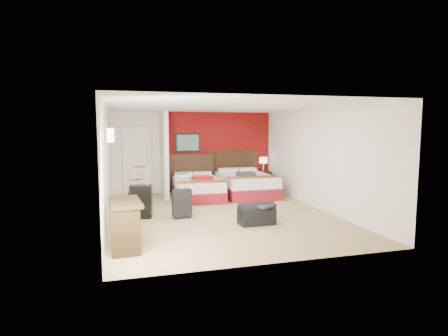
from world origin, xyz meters
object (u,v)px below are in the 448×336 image
object	(u,v)px
table_lamp	(263,164)
suitcase_navy	(137,205)
bed_right	(246,185)
bed_left	(198,189)
suitcase_charcoal	(182,204)
duffel_bag	(257,215)
nightstand	(263,180)
desk	(126,225)
suitcase_black	(141,202)
red_suitcase_open	(202,178)

from	to	relation	value
table_lamp	suitcase_navy	bearing A→B (deg)	-148.30
bed_right	table_lamp	distance (m)	1.30
bed_left	suitcase_charcoal	xyz separation A→B (m)	(-0.79, -2.08, 0.03)
table_lamp	suitcase_navy	xyz separation A→B (m)	(-4.11, -2.54, -0.59)
duffel_bag	nightstand	bearing A→B (deg)	64.87
desk	bed_right	bearing A→B (deg)	45.06
table_lamp	suitcase_black	xyz separation A→B (m)	(-4.02, -2.76, -0.48)
desk	table_lamp	bearing A→B (deg)	43.87
bed_right	suitcase_charcoal	size ratio (longest dim) A/B	3.36
bed_right	bed_left	bearing A→B (deg)	-175.67
table_lamp	desk	distance (m)	6.58
bed_left	desk	distance (m)	4.46
bed_right	suitcase_charcoal	bearing A→B (deg)	-136.16
bed_left	duffel_bag	bearing A→B (deg)	-75.49
nightstand	desk	bearing A→B (deg)	-124.27
suitcase_charcoal	duffel_bag	xyz separation A→B (m)	(1.42, -0.98, -0.12)
red_suitcase_open	bed_left	bearing A→B (deg)	145.70
suitcase_navy	bed_right	bearing A→B (deg)	23.96
bed_left	suitcase_black	size ratio (longest dim) A/B	2.58
bed_right	suitcase_navy	size ratio (longest dim) A/B	4.12
bed_right	nightstand	xyz separation A→B (m)	(0.87, 0.80, -0.00)
bed_left	desk	world-z (taller)	desk
nightstand	desk	distance (m)	6.56
nightstand	suitcase_charcoal	world-z (taller)	suitcase_charcoal
bed_left	bed_right	distance (m)	1.48
suitcase_black	desk	size ratio (longest dim) A/B	0.73
suitcase_charcoal	bed_right	bearing A→B (deg)	42.39
nightstand	duffel_bag	xyz separation A→B (m)	(-1.71, -3.98, -0.12)
bed_right	red_suitcase_open	bearing A→B (deg)	-171.22
nightstand	suitcase_charcoal	xyz separation A→B (m)	(-3.14, -3.00, 0.00)
suitcase_charcoal	red_suitcase_open	bearing A→B (deg)	63.95
nightstand	desk	world-z (taller)	desk
red_suitcase_open	table_lamp	xyz separation A→B (m)	(2.24, 1.02, 0.24)
bed_left	suitcase_navy	world-z (taller)	bed_left
red_suitcase_open	suitcase_navy	world-z (taller)	red_suitcase_open
nightstand	desk	size ratio (longest dim) A/B	0.62
suitcase_navy	bed_left	bearing A→B (deg)	38.23
bed_left	red_suitcase_open	bearing A→B (deg)	-42.11
bed_right	nightstand	bearing A→B (deg)	42.37
suitcase_black	suitcase_navy	distance (m)	0.27
bed_left	nightstand	bearing A→B (deg)	24.32
bed_right	suitcase_black	distance (m)	3.71
bed_right	red_suitcase_open	size ratio (longest dim) A/B	2.78
bed_left	desk	size ratio (longest dim) A/B	1.87
bed_right	table_lamp	bearing A→B (deg)	42.37
red_suitcase_open	suitcase_black	bearing A→B (deg)	-124.81
nightstand	table_lamp	world-z (taller)	table_lamp
suitcase_charcoal	table_lamp	bearing A→B (deg)	41.98
bed_left	suitcase_black	distance (m)	2.49
bed_right	desk	world-z (taller)	desk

